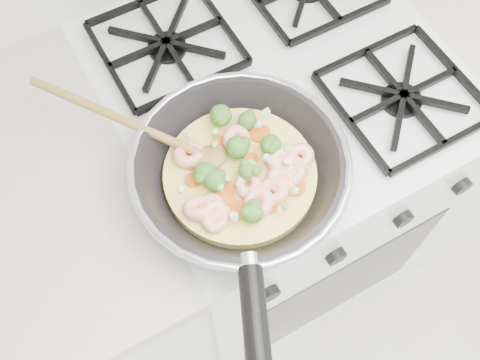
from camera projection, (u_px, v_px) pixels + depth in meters
stove at (269, 186)px, 1.38m from camera, size 0.60×0.60×0.92m
skillet at (240, 174)px, 0.83m from camera, size 0.38×0.60×0.10m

